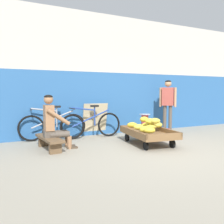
{
  "coord_description": "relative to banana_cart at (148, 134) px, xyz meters",
  "views": [
    {
      "loc": [
        -3.16,
        -3.54,
        1.21
      ],
      "look_at": [
        -0.64,
        1.39,
        0.75
      ],
      "focal_mm": 40.01,
      "sensor_mm": 36.0,
      "label": 1
    }
  ],
  "objects": [
    {
      "name": "bicycle_near_left",
      "position": [
        -1.82,
        1.5,
        0.11
      ],
      "size": [
        1.66,
        0.48,
        0.86
      ],
      "color": "black",
      "rests_on": "ground"
    },
    {
      "name": "sign_board",
      "position": [
        -0.62,
        1.65,
        0.2
      ],
      "size": [
        0.7,
        0.21,
        0.89
      ],
      "color": "#C6B289",
      "rests_on": "ground"
    },
    {
      "name": "ground_plane",
      "position": [
        -0.13,
        -1.09,
        -0.24
      ],
      "size": [
        80.0,
        80.0,
        0.0
      ],
      "primitive_type": "plane",
      "color": "gray"
    },
    {
      "name": "vendor_seated",
      "position": [
        -2.05,
        0.49,
        0.33
      ],
      "size": [
        0.69,
        0.5,
        1.14
      ],
      "color": "#9E704C",
      "rests_on": "ground"
    },
    {
      "name": "banana_cart",
      "position": [
        0.0,
        0.0,
        0.0
      ],
      "size": [
        1.03,
        1.54,
        0.36
      ],
      "color": "brown",
      "rests_on": "ground"
    },
    {
      "name": "banana_pile",
      "position": [
        -0.08,
        -0.06,
        0.22
      ],
      "size": [
        0.93,
        1.1,
        0.26
      ],
      "color": "gold",
      "rests_on": "banana_cart"
    },
    {
      "name": "customer_adult",
      "position": [
        1.44,
        1.08,
        0.71
      ],
      "size": [
        0.36,
        0.38,
        1.53
      ],
      "color": "brown",
      "rests_on": "ground"
    },
    {
      "name": "weighing_scale",
      "position": [
        0.58,
        0.99,
        0.21
      ],
      "size": [
        0.3,
        0.3,
        0.29
      ],
      "color": "#28282D",
      "rests_on": "plastic_crate"
    },
    {
      "name": "low_bench",
      "position": [
        -2.14,
        0.5,
        -0.04
      ],
      "size": [
        0.38,
        1.12,
        0.27
      ],
      "color": "brown",
      "rests_on": "ground"
    },
    {
      "name": "bicycle_far_left",
      "position": [
        -0.86,
        1.34,
        0.11
      ],
      "size": [
        1.66,
        0.48,
        0.86
      ],
      "color": "black",
      "rests_on": "ground"
    },
    {
      "name": "back_wall",
      "position": [
        -0.13,
        1.85,
        1.42
      ],
      "size": [
        16.0,
        0.3,
        3.33
      ],
      "color": "#2D609E",
      "rests_on": "ground"
    },
    {
      "name": "shopping_bag",
      "position": [
        0.87,
        0.45,
        -0.12
      ],
      "size": [
        0.18,
        0.12,
        0.24
      ],
      "primitive_type": "cube",
      "color": "#D13D4C",
      "rests_on": "ground"
    },
    {
      "name": "plastic_crate",
      "position": [
        0.58,
        0.99,
        -0.09
      ],
      "size": [
        0.36,
        0.28,
        0.3
      ],
      "color": "gold",
      "rests_on": "ground"
    }
  ]
}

